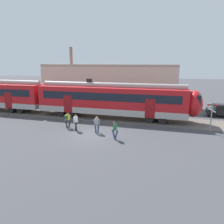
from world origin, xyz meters
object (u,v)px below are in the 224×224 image
commuter_train (48,97)px  pedestrian_grey (97,123)px  crossing_signal (212,113)px  pedestrian_yellow (68,119)px  parked_car_black (224,111)px  pedestrian_green (115,129)px  pedestrian_white (76,121)px

commuter_train → pedestrian_grey: bearing=-34.0°
pedestrian_grey → crossing_signal: size_ratio=0.56×
pedestrian_yellow → parked_car_black: bearing=30.6°
pedestrian_yellow → pedestrian_green: bearing=-19.7°
pedestrian_yellow → parked_car_black: 19.24m
pedestrian_white → parked_car_black: pedestrian_white is taller
pedestrian_grey → pedestrian_green: (2.14, -1.27, -0.03)m
parked_car_black → crossing_signal: crossing_signal is taller
commuter_train → pedestrian_yellow: size_ratio=22.83×
pedestrian_yellow → pedestrian_grey: 3.59m
parked_car_black → crossing_signal: (-2.54, -7.53, 1.23)m
parked_car_black → pedestrian_yellow: bearing=-149.4°
crossing_signal → parked_car_black: bearing=71.4°
commuter_train → pedestrian_grey: 10.87m
crossing_signal → pedestrian_green: bearing=-152.8°
pedestrian_white → crossing_signal: crossing_signal is taller
pedestrian_yellow → crossing_signal: crossing_signal is taller
pedestrian_grey → parked_car_black: size_ratio=0.41×
pedestrian_white → crossing_signal: (12.80, 2.87, 1.05)m
crossing_signal → pedestrian_grey: bearing=-163.9°
pedestrian_white → pedestrian_grey: same height
commuter_train → parked_car_black: bearing=11.6°
pedestrian_white → parked_car_black: bearing=34.1°
pedestrian_green → pedestrian_grey: bearing=149.4°
commuter_train → parked_car_black: size_ratio=9.37×
pedestrian_white → parked_car_black: (15.35, 10.41, -0.18)m
commuter_train → pedestrian_yellow: commuter_train is taller
commuter_train → pedestrian_green: bearing=-33.4°
pedestrian_white → parked_car_black: size_ratio=0.41×
pedestrian_green → crossing_signal: size_ratio=0.56×
pedestrian_grey → parked_car_black: (13.05, 10.56, -0.21)m
pedestrian_white → pedestrian_grey: size_ratio=1.00×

